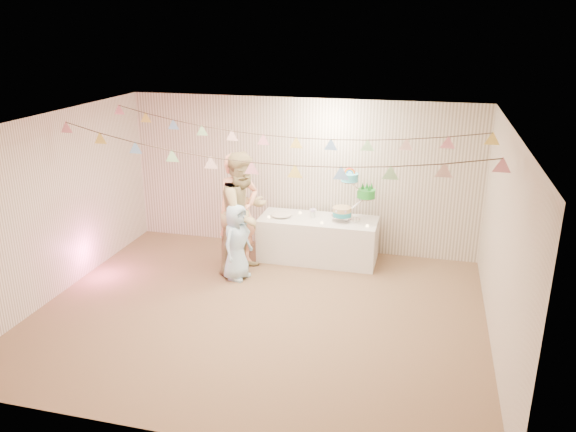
% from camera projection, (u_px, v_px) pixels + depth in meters
% --- Properties ---
extents(floor, '(6.00, 6.00, 0.00)m').
position_uv_depth(floor, '(259.00, 313.00, 7.67)').
color(floor, brown).
rests_on(floor, ground).
extents(ceiling, '(6.00, 6.00, 0.00)m').
position_uv_depth(ceiling, '(256.00, 123.00, 6.82)').
color(ceiling, white).
rests_on(ceiling, ground).
extents(back_wall, '(6.00, 6.00, 0.00)m').
position_uv_depth(back_wall, '(301.00, 175.00, 9.53)').
color(back_wall, silver).
rests_on(back_wall, ground).
extents(front_wall, '(6.00, 6.00, 0.00)m').
position_uv_depth(front_wall, '(174.00, 317.00, 4.96)').
color(front_wall, silver).
rests_on(front_wall, ground).
extents(left_wall, '(5.00, 5.00, 0.00)m').
position_uv_depth(left_wall, '(56.00, 206.00, 7.95)').
color(left_wall, silver).
rests_on(left_wall, ground).
extents(right_wall, '(5.00, 5.00, 0.00)m').
position_uv_depth(right_wall, '(503.00, 245.00, 6.55)').
color(right_wall, silver).
rests_on(right_wall, ground).
extents(table, '(1.92, 0.77, 0.72)m').
position_uv_depth(table, '(318.00, 239.00, 9.28)').
color(table, silver).
rests_on(table, floor).
extents(cake_stand, '(0.73, 0.43, 0.82)m').
position_uv_depth(cake_stand, '(353.00, 195.00, 8.94)').
color(cake_stand, silver).
rests_on(cake_stand, table).
extents(cake_bottom, '(0.31, 0.31, 0.15)m').
position_uv_depth(cake_bottom, '(343.00, 214.00, 9.02)').
color(cake_bottom, teal).
rests_on(cake_bottom, cake_stand).
extents(cake_middle, '(0.27, 0.27, 0.22)m').
position_uv_depth(cake_middle, '(365.00, 197.00, 9.00)').
color(cake_middle, green).
rests_on(cake_middle, cake_stand).
extents(cake_top_tier, '(0.25, 0.25, 0.19)m').
position_uv_depth(cake_top_tier, '(350.00, 182.00, 8.85)').
color(cake_top_tier, '#49CFE6').
rests_on(cake_top_tier, cake_stand).
extents(platter, '(0.34, 0.34, 0.02)m').
position_uv_depth(platter, '(281.00, 214.00, 9.25)').
color(platter, white).
rests_on(platter, table).
extents(posy, '(0.13, 0.13, 0.15)m').
position_uv_depth(posy, '(313.00, 211.00, 9.20)').
color(posy, white).
rests_on(posy, table).
extents(person_adult_a, '(0.79, 0.80, 1.86)m').
position_uv_depth(person_adult_a, '(239.00, 212.00, 8.84)').
color(person_adult_a, '#FAA783').
rests_on(person_adult_a, floor).
extents(person_adult_b, '(1.05, 1.16, 1.93)m').
position_uv_depth(person_adult_b, '(244.00, 213.00, 8.68)').
color(person_adult_b, tan).
rests_on(person_adult_b, floor).
extents(person_child, '(0.53, 0.67, 1.20)m').
position_uv_depth(person_child, '(237.00, 242.00, 8.53)').
color(person_child, '#A9D4F0').
rests_on(person_child, floor).
extents(bunting_back, '(5.60, 1.10, 0.40)m').
position_uv_depth(bunting_back, '(280.00, 128.00, 7.91)').
color(bunting_back, pink).
rests_on(bunting_back, ceiling).
extents(bunting_front, '(5.60, 0.90, 0.36)m').
position_uv_depth(bunting_front, '(251.00, 149.00, 6.73)').
color(bunting_front, '#72A5E5').
rests_on(bunting_front, ceiling).
extents(tealight_0, '(0.04, 0.04, 0.03)m').
position_uv_depth(tealight_0, '(269.00, 217.00, 9.21)').
color(tealight_0, '#FFD88C').
rests_on(tealight_0, table).
extents(tealight_1, '(0.04, 0.04, 0.03)m').
position_uv_depth(tealight_1, '(300.00, 213.00, 9.41)').
color(tealight_1, '#FFD88C').
rests_on(tealight_1, table).
extents(tealight_2, '(0.04, 0.04, 0.03)m').
position_uv_depth(tealight_2, '(322.00, 223.00, 8.94)').
color(tealight_2, '#FFD88C').
rests_on(tealight_2, table).
extents(tealight_3, '(0.04, 0.04, 0.03)m').
position_uv_depth(tealight_3, '(342.00, 215.00, 9.28)').
color(tealight_3, '#FFD88C').
rests_on(tealight_3, table).
extents(tealight_4, '(0.04, 0.04, 0.03)m').
position_uv_depth(tealight_4, '(367.00, 226.00, 8.80)').
color(tealight_4, '#FFD88C').
rests_on(tealight_4, table).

